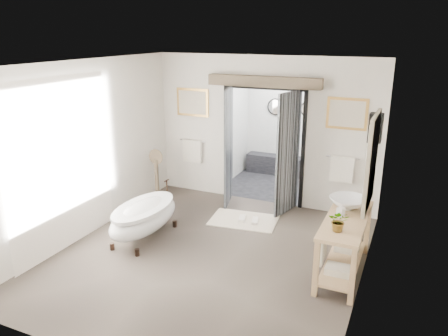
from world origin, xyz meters
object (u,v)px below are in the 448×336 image
Objects in this scene: clawfoot_tub at (144,216)px; rug at (244,220)px; vanity at (343,241)px; basin at (348,204)px.

clawfoot_tub is 1.86m from rug.
vanity reaches higher than rug.
vanity is at bearing -29.62° from rug.
rug is 2.27m from basin.
rug is 2.20× the size of basin.
basin is (3.17, 0.55, 0.56)m from clawfoot_tub.
basin is (-0.01, 0.33, 0.44)m from vanity.
vanity is (3.19, 0.23, 0.12)m from clawfoot_tub.
vanity is 0.55m from basin.
clawfoot_tub is 3.20m from vanity.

